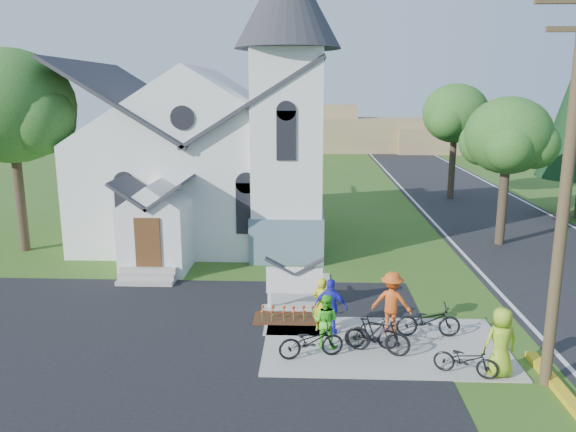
{
  "coord_description": "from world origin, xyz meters",
  "views": [
    {
      "loc": [
        -0.68,
        -14.73,
        7.26
      ],
      "look_at": [
        -1.49,
        5.0,
        2.86
      ],
      "focal_mm": 35.0,
      "sensor_mm": 36.0,
      "label": 1
    }
  ],
  "objects_px": {
    "cyclist_1": "(325,321)",
    "bike_3": "(378,335)",
    "utility_pole": "(570,173)",
    "bike_1": "(371,333)",
    "bike_2": "(428,320)",
    "bike_4": "(466,359)",
    "bike_0": "(311,341)",
    "cyclist_3": "(392,302)",
    "cyclist_4": "(501,342)",
    "church_sign": "(295,281)",
    "cyclist_2": "(331,307)",
    "cyclist_0": "(322,305)"
  },
  "relations": [
    {
      "from": "bike_2",
      "to": "bike_3",
      "type": "xyz_separation_m",
      "value": [
        -1.64,
        -1.2,
        0.05
      ]
    },
    {
      "from": "bike_3",
      "to": "cyclist_0",
      "type": "bearing_deg",
      "value": 65.22
    },
    {
      "from": "bike_4",
      "to": "bike_3",
      "type": "bearing_deg",
      "value": 83.28
    },
    {
      "from": "bike_3",
      "to": "cyclist_4",
      "type": "relative_size",
      "value": 0.99
    },
    {
      "from": "cyclist_1",
      "to": "cyclist_2",
      "type": "bearing_deg",
      "value": -83.04
    },
    {
      "from": "cyclist_1",
      "to": "bike_3",
      "type": "height_order",
      "value": "cyclist_1"
    },
    {
      "from": "cyclist_0",
      "to": "bike_1",
      "type": "bearing_deg",
      "value": 162.37
    },
    {
      "from": "church_sign",
      "to": "cyclist_4",
      "type": "bearing_deg",
      "value": -39.06
    },
    {
      "from": "cyclist_0",
      "to": "bike_4",
      "type": "height_order",
      "value": "cyclist_0"
    },
    {
      "from": "cyclist_0",
      "to": "bike_4",
      "type": "xyz_separation_m",
      "value": [
        3.68,
        -2.59,
        -0.43
      ]
    },
    {
      "from": "church_sign",
      "to": "cyclist_4",
      "type": "distance_m",
      "value": 6.98
    },
    {
      "from": "church_sign",
      "to": "cyclist_3",
      "type": "xyz_separation_m",
      "value": [
        3.01,
        -1.75,
        -0.03
      ]
    },
    {
      "from": "bike_4",
      "to": "cyclist_4",
      "type": "bearing_deg",
      "value": -68.59
    },
    {
      "from": "bike_4",
      "to": "bike_1",
      "type": "bearing_deg",
      "value": 79.36
    },
    {
      "from": "bike_4",
      "to": "cyclist_3",
      "type": "bearing_deg",
      "value": 51.9
    },
    {
      "from": "cyclist_0",
      "to": "utility_pole",
      "type": "bearing_deg",
      "value": 175.19
    },
    {
      "from": "bike_4",
      "to": "bike_2",
      "type": "bearing_deg",
      "value": 33.44
    },
    {
      "from": "church_sign",
      "to": "cyclist_1",
      "type": "relative_size",
      "value": 1.4
    },
    {
      "from": "church_sign",
      "to": "cyclist_2",
      "type": "relative_size",
      "value": 1.26
    },
    {
      "from": "church_sign",
      "to": "bike_3",
      "type": "height_order",
      "value": "church_sign"
    },
    {
      "from": "bike_1",
      "to": "bike_2",
      "type": "xyz_separation_m",
      "value": [
        1.79,
        0.91,
        0.04
      ]
    },
    {
      "from": "utility_pole",
      "to": "bike_0",
      "type": "relative_size",
      "value": 5.45
    },
    {
      "from": "cyclist_2",
      "to": "cyclist_3",
      "type": "height_order",
      "value": "cyclist_3"
    },
    {
      "from": "cyclist_1",
      "to": "cyclist_2",
      "type": "distance_m",
      "value": 0.88
    },
    {
      "from": "utility_pole",
      "to": "bike_2",
      "type": "bearing_deg",
      "value": 133.35
    },
    {
      "from": "utility_pole",
      "to": "cyclist_4",
      "type": "bearing_deg",
      "value": 165.28
    },
    {
      "from": "church_sign",
      "to": "bike_1",
      "type": "height_order",
      "value": "church_sign"
    },
    {
      "from": "cyclist_2",
      "to": "bike_4",
      "type": "bearing_deg",
      "value": 159.54
    },
    {
      "from": "cyclist_1",
      "to": "cyclist_4",
      "type": "distance_m",
      "value": 4.71
    },
    {
      "from": "bike_0",
      "to": "bike_2",
      "type": "xyz_separation_m",
      "value": [
        3.5,
        1.52,
        0.02
      ]
    },
    {
      "from": "utility_pole",
      "to": "bike_1",
      "type": "xyz_separation_m",
      "value": [
        -4.28,
        1.73,
        -4.89
      ]
    },
    {
      "from": "cyclist_0",
      "to": "cyclist_4",
      "type": "relative_size",
      "value": 0.92
    },
    {
      "from": "cyclist_1",
      "to": "bike_3",
      "type": "bearing_deg",
      "value": -175.84
    },
    {
      "from": "cyclist_3",
      "to": "cyclist_4",
      "type": "distance_m",
      "value": 3.58
    },
    {
      "from": "bike_0",
      "to": "bike_1",
      "type": "relative_size",
      "value": 1.2
    },
    {
      "from": "church_sign",
      "to": "bike_1",
      "type": "distance_m",
      "value": 3.78
    },
    {
      "from": "bike_3",
      "to": "bike_2",
      "type": "bearing_deg",
      "value": -35.38
    },
    {
      "from": "utility_pole",
      "to": "bike_4",
      "type": "xyz_separation_m",
      "value": [
        -1.99,
        0.3,
        -4.92
      ]
    },
    {
      "from": "cyclist_1",
      "to": "cyclist_3",
      "type": "height_order",
      "value": "cyclist_3"
    },
    {
      "from": "cyclist_0",
      "to": "bike_1",
      "type": "xyz_separation_m",
      "value": [
        1.39,
        -1.16,
        -0.4
      ]
    },
    {
      "from": "bike_0",
      "to": "bike_3",
      "type": "height_order",
      "value": "bike_3"
    },
    {
      "from": "bike_0",
      "to": "church_sign",
      "type": "bearing_deg",
      "value": -6.05
    },
    {
      "from": "utility_pole",
      "to": "bike_1",
      "type": "bearing_deg",
      "value": 157.98
    },
    {
      "from": "cyclist_1",
      "to": "bike_4",
      "type": "relative_size",
      "value": 0.96
    },
    {
      "from": "bike_0",
      "to": "cyclist_1",
      "type": "distance_m",
      "value": 0.88
    },
    {
      "from": "church_sign",
      "to": "cyclist_3",
      "type": "distance_m",
      "value": 3.48
    },
    {
      "from": "bike_3",
      "to": "cyclist_1",
      "type": "bearing_deg",
      "value": 93.49
    },
    {
      "from": "utility_pole",
      "to": "cyclist_0",
      "type": "xyz_separation_m",
      "value": [
        -5.67,
        2.89,
        -4.5
      ]
    },
    {
      "from": "cyclist_3",
      "to": "cyclist_4",
      "type": "height_order",
      "value": "cyclist_3"
    },
    {
      "from": "cyclist_1",
      "to": "bike_4",
      "type": "xyz_separation_m",
      "value": [
        3.6,
        -1.53,
        -0.35
      ]
    }
  ]
}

